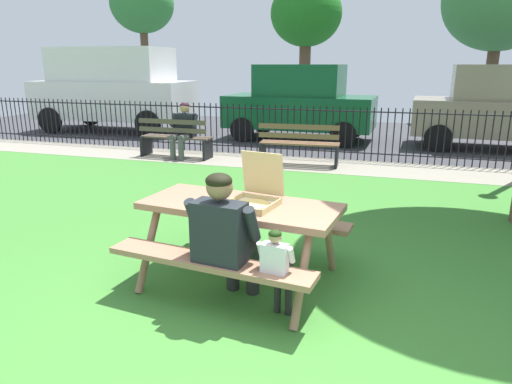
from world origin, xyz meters
TOP-DOWN VIEW (x-y plane):
  - ground at (0.00, 1.57)m, footprint 28.00×11.14m
  - cobblestone_walkway at (0.00, 6.44)m, footprint 28.00×1.40m
  - street_asphalt at (0.00, 10.64)m, footprint 28.00×6.99m
  - picnic_table_foreground at (-0.56, 1.13)m, footprint 1.95×1.67m
  - pizza_box_open at (-0.41, 1.13)m, footprint 0.48×0.52m
  - adult_at_table at (-0.51, 0.62)m, footprint 0.63×0.62m
  - child_at_table at (-0.04, 0.54)m, footprint 0.30×0.30m
  - iron_fence_streetside at (0.00, 7.14)m, footprint 21.20×0.03m
  - park_bench_left at (-3.86, 6.31)m, footprint 1.61×0.49m
  - park_bench_center at (-1.10, 6.31)m, footprint 1.62×0.55m
  - person_on_park_bench at (-3.67, 6.33)m, footprint 0.62×0.61m
  - parked_car_far_left at (-7.49, 9.48)m, footprint 4.77×2.21m
  - parked_car_left at (-1.77, 9.48)m, footprint 3.97×1.97m
  - parked_car_center at (3.06, 9.48)m, footprint 3.98×1.98m
  - far_tree_left at (-9.83, 15.40)m, footprint 2.64×2.64m
  - far_tree_midleft at (-2.86, 15.40)m, footprint 2.68×2.68m

SIDE VIEW (x-z plane):
  - ground at x=0.00m, z-range -0.02..0.00m
  - street_asphalt at x=0.00m, z-range -0.01..0.00m
  - cobblestone_walkway at x=0.00m, z-range -0.01..0.00m
  - park_bench_left at x=-3.86m, z-range -0.01..0.84m
  - park_bench_center at x=-1.10m, z-range -0.01..0.84m
  - child_at_table at x=-0.04m, z-range 0.09..0.89m
  - iron_fence_streetside at x=0.00m, z-range 0.01..1.14m
  - picnic_table_foreground at x=-0.56m, z-range 0.20..0.99m
  - adult_at_table at x=-0.51m, z-range 0.06..1.25m
  - person_on_park_bench at x=-3.67m, z-range 0.06..1.25m
  - pizza_box_open at x=-0.41m, z-range 0.63..1.09m
  - parked_car_left at x=-1.77m, z-range 0.02..2.00m
  - parked_car_center at x=3.06m, z-range 0.02..2.00m
  - parked_car_far_left at x=-7.49m, z-range 0.08..2.54m
  - far_tree_midleft at x=-2.86m, z-range 1.24..6.27m
  - far_tree_left at x=-9.83m, z-range 1.56..7.17m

